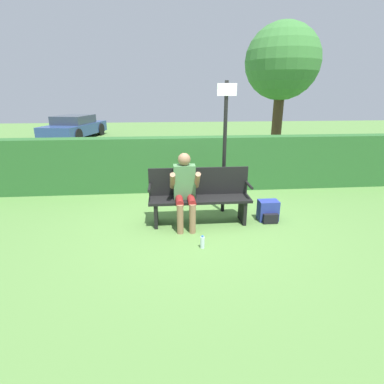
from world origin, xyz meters
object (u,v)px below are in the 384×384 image
(backpack, at_px, (268,211))
(water_bottle, at_px, (202,242))
(park_bench, at_px, (199,196))
(tree, at_px, (282,63))
(person_seated, at_px, (185,187))
(signpost, at_px, (225,143))
(parked_car, at_px, (75,127))

(backpack, distance_m, water_bottle, 1.64)
(park_bench, height_order, backpack, park_bench)
(backpack, xyz_separation_m, tree, (1.75, 4.58, 2.94))
(park_bench, height_order, tree, tree)
(park_bench, height_order, person_seated, person_seated)
(water_bottle, xyz_separation_m, signpost, (0.59, 1.46, 1.28))
(person_seated, bearing_deg, water_bottle, -76.74)
(backpack, distance_m, parked_car, 13.06)
(person_seated, height_order, signpost, signpost)
(signpost, distance_m, parked_car, 12.26)
(backpack, height_order, tree, tree)
(tree, bearing_deg, signpost, -121.74)
(park_bench, height_order, signpost, signpost)
(parked_car, xyz_separation_m, tree, (8.28, -6.73, 2.55))
(person_seated, height_order, tree, tree)
(water_bottle, distance_m, parked_car, 13.31)
(person_seated, bearing_deg, signpost, 36.48)
(park_bench, xyz_separation_m, backpack, (1.28, -0.06, -0.32))
(signpost, xyz_separation_m, parked_car, (-5.77, 10.79, -0.80))
(park_bench, distance_m, tree, 6.03)
(signpost, relative_size, parked_car, 0.56)
(parked_car, height_order, tree, tree)
(backpack, bearing_deg, park_bench, 177.11)
(person_seated, relative_size, backpack, 3.39)
(signpost, bearing_deg, parked_car, 118.14)
(park_bench, bearing_deg, person_seated, -154.50)
(parked_car, relative_size, tree, 1.04)
(water_bottle, height_order, parked_car, parked_car)
(parked_car, bearing_deg, backpack, -137.36)
(signpost, relative_size, tree, 0.58)
(signpost, distance_m, tree, 5.08)
(water_bottle, distance_m, signpost, 2.03)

